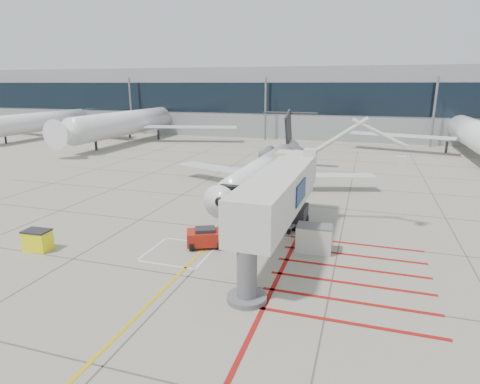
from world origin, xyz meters
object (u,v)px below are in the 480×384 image
(regional_jet, at_px, (258,159))
(jet_bridge, at_px, (276,202))
(spill_bin, at_px, (38,240))
(pushback_tug, at_px, (205,237))

(regional_jet, relative_size, jet_bridge, 1.60)
(regional_jet, distance_m, spill_bin, 20.51)
(pushback_tug, relative_size, spill_bin, 1.50)
(regional_jet, height_order, pushback_tug, regional_jet)
(jet_bridge, bearing_deg, spill_bin, -163.84)
(jet_bridge, distance_m, spill_bin, 16.09)
(regional_jet, distance_m, pushback_tug, 13.75)
(pushback_tug, distance_m, spill_bin, 11.16)
(regional_jet, bearing_deg, spill_bin, -120.17)
(regional_jet, xyz_separation_m, jet_bridge, (4.73, -13.20, -0.16))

